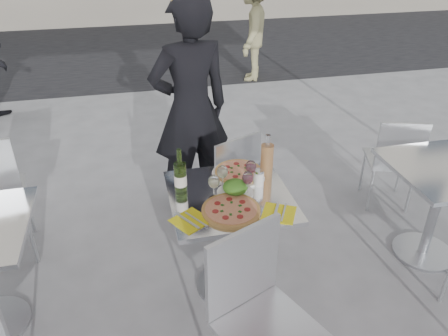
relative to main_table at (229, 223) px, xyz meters
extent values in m
plane|color=slate|center=(0.00, 0.00, -0.54)|extent=(80.00, 80.00, 0.00)
cube|color=black|center=(0.00, 6.50, -0.54)|extent=(24.00, 5.00, 0.00)
cylinder|color=#B7BABF|center=(0.00, 0.00, -0.53)|extent=(0.44, 0.44, 0.02)
cylinder|color=#B7BABF|center=(0.00, 0.00, -0.17)|extent=(0.07, 0.07, 0.72)
cube|color=silver|center=(0.00, 0.00, 0.20)|extent=(0.72, 0.72, 0.03)
cylinder|color=#B7BABF|center=(1.50, 0.00, -0.53)|extent=(0.44, 0.44, 0.02)
cylinder|color=#B7BABF|center=(1.50, 0.00, -0.17)|extent=(0.07, 0.07, 0.72)
cube|color=silver|center=(1.50, 0.00, 0.20)|extent=(0.72, 0.72, 0.03)
cylinder|color=silver|center=(0.19, 0.89, -0.33)|extent=(0.02, 0.02, 0.43)
cylinder|color=silver|center=(-0.13, 0.75, -0.33)|extent=(0.02, 0.02, 0.43)
cylinder|color=silver|center=(0.32, 0.57, -0.33)|extent=(0.02, 0.02, 0.43)
cylinder|color=silver|center=(0.01, 0.44, -0.33)|extent=(0.02, 0.02, 0.43)
cube|color=silver|center=(0.10, 0.66, -0.10)|extent=(0.52, 0.52, 0.02)
cube|color=silver|center=(0.18, 0.48, 0.12)|extent=(0.37, 0.18, 0.43)
cylinder|color=silver|center=(0.11, -0.55, -0.31)|extent=(0.02, 0.02, 0.46)
cube|color=silver|center=(0.01, -0.79, -0.07)|extent=(0.57, 0.57, 0.03)
cube|color=silver|center=(-0.08, -0.60, 0.18)|extent=(0.41, 0.20, 0.46)
cylinder|color=silver|center=(-1.38, 0.94, -0.29)|extent=(0.03, 0.03, 0.50)
cylinder|color=silver|center=(-1.31, 0.55, -0.29)|extent=(0.03, 0.03, 0.50)
cylinder|color=silver|center=(1.77, 0.81, -0.34)|extent=(0.02, 0.02, 0.41)
cylinder|color=silver|center=(1.46, 0.91, -0.34)|extent=(0.02, 0.02, 0.41)
cylinder|color=silver|center=(1.68, 0.50, -0.34)|extent=(0.02, 0.02, 0.41)
cylinder|color=silver|center=(1.36, 0.60, -0.34)|extent=(0.02, 0.02, 0.41)
cube|color=silver|center=(1.57, 0.70, -0.12)|extent=(0.48, 0.48, 0.02)
cube|color=silver|center=(1.51, 0.52, 0.09)|extent=(0.37, 0.13, 0.41)
imported|color=black|center=(-0.06, 1.03, 0.35)|extent=(0.72, 0.55, 1.77)
imported|color=#9B9464|center=(1.35, 4.20, 0.22)|extent=(0.89, 1.12, 1.52)
cylinder|color=tan|center=(-0.03, -0.17, 0.22)|extent=(0.34, 0.34, 0.02)
cylinder|color=beige|center=(-0.03, -0.17, 0.23)|extent=(0.30, 0.30, 0.00)
cylinder|color=white|center=(0.11, 0.22, 0.22)|extent=(0.35, 0.35, 0.01)
cylinder|color=tan|center=(0.11, 0.21, 0.23)|extent=(0.31, 0.31, 0.02)
cylinder|color=beige|center=(0.11, 0.21, 0.24)|extent=(0.27, 0.27, 0.00)
cylinder|color=white|center=(0.04, 0.01, 0.22)|extent=(0.22, 0.22, 0.01)
ellipsoid|color=#1F5B16|center=(0.04, 0.01, 0.26)|extent=(0.15, 0.15, 0.08)
sphere|color=#B21914|center=(0.08, 0.03, 0.27)|extent=(0.03, 0.03, 0.03)
cylinder|color=#37531F|center=(-0.28, 0.09, 0.31)|extent=(0.07, 0.07, 0.20)
cone|color=#37531F|center=(-0.28, 0.09, 0.41)|extent=(0.07, 0.07, 0.03)
cylinder|color=#37531F|center=(-0.28, 0.09, 0.46)|extent=(0.03, 0.03, 0.10)
cylinder|color=silver|center=(-0.28, 0.09, 0.30)|extent=(0.07, 0.08, 0.07)
cylinder|color=tan|center=(0.28, 0.16, 0.32)|extent=(0.08, 0.08, 0.22)
cylinder|color=white|center=(0.28, 0.16, 0.46)|extent=(0.03, 0.03, 0.08)
cylinder|color=white|center=(0.20, 0.07, 0.26)|extent=(0.06, 0.06, 0.09)
cylinder|color=silver|center=(0.20, 0.07, 0.31)|extent=(0.06, 0.06, 0.02)
cylinder|color=white|center=(-0.10, -0.01, 0.21)|extent=(0.06, 0.06, 0.00)
cylinder|color=white|center=(-0.10, -0.01, 0.26)|extent=(0.01, 0.01, 0.09)
ellipsoid|color=white|center=(-0.10, -0.01, 0.33)|extent=(0.07, 0.07, 0.08)
ellipsoid|color=beige|center=(-0.10, -0.01, 0.32)|extent=(0.05, 0.05, 0.05)
cylinder|color=white|center=(-0.02, 0.08, 0.21)|extent=(0.06, 0.06, 0.00)
cylinder|color=white|center=(-0.02, 0.08, 0.26)|extent=(0.01, 0.01, 0.09)
ellipsoid|color=white|center=(-0.02, 0.08, 0.33)|extent=(0.07, 0.07, 0.08)
ellipsoid|color=beige|center=(-0.02, 0.08, 0.32)|extent=(0.05, 0.05, 0.05)
cylinder|color=white|center=(0.10, -0.02, 0.21)|extent=(0.06, 0.06, 0.00)
cylinder|color=white|center=(0.10, -0.02, 0.26)|extent=(0.01, 0.01, 0.09)
ellipsoid|color=white|center=(0.10, -0.02, 0.33)|extent=(0.07, 0.07, 0.08)
ellipsoid|color=#4C0A17|center=(0.10, -0.02, 0.32)|extent=(0.05, 0.05, 0.05)
cylinder|color=white|center=(0.16, 0.10, 0.21)|extent=(0.06, 0.06, 0.00)
cylinder|color=white|center=(0.16, 0.10, 0.26)|extent=(0.01, 0.01, 0.09)
ellipsoid|color=white|center=(0.16, 0.10, 0.33)|extent=(0.07, 0.07, 0.08)
ellipsoid|color=#4C0A17|center=(0.16, 0.10, 0.32)|extent=(0.05, 0.05, 0.05)
cube|color=yellow|center=(-0.27, -0.20, 0.21)|extent=(0.25, 0.25, 0.00)
cube|color=#B7BABF|center=(-0.29, -0.20, 0.22)|extent=(0.12, 0.18, 0.00)
cube|color=#B7BABF|center=(-0.24, -0.20, 0.22)|extent=(0.10, 0.16, 0.00)
cube|color=yellow|center=(0.22, -0.25, 0.21)|extent=(0.24, 0.24, 0.00)
cube|color=#B7BABF|center=(0.20, -0.25, 0.22)|extent=(0.11, 0.18, 0.00)
cube|color=#B7BABF|center=(0.25, -0.25, 0.22)|extent=(0.09, 0.16, 0.00)
camera|label=1|loc=(-0.52, -2.12, 1.66)|focal=35.00mm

